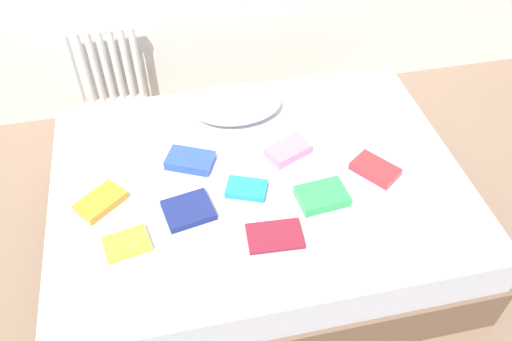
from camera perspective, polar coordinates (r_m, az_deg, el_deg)
ground_plane at (r=2.85m, az=0.21°, el=-7.47°), size 8.00×8.00×0.00m
bed at (r=2.66m, az=0.23°, el=-4.27°), size 2.00×1.50×0.50m
radiator at (r=3.44m, az=-16.35°, el=11.00°), size 0.44×0.04×0.57m
pillow at (r=2.79m, az=-2.21°, el=7.43°), size 0.49×0.35×0.11m
textbook_blue at (r=2.53m, az=-7.33°, el=1.12°), size 0.26×0.22×0.05m
textbook_navy at (r=2.32m, az=-7.54°, el=-4.40°), size 0.24×0.22×0.03m
textbook_pink at (r=2.56m, az=3.60°, el=2.24°), size 0.25×0.20×0.05m
textbook_teal at (r=2.39m, az=-1.06°, el=-2.03°), size 0.22×0.18×0.03m
textbook_yellow at (r=2.26m, az=-14.17°, el=-7.91°), size 0.21×0.17×0.03m
textbook_maroon at (r=2.22m, az=2.10°, el=-7.29°), size 0.25×0.17×0.02m
textbook_green at (r=2.37m, az=7.36°, el=-2.84°), size 0.24×0.18×0.05m
textbook_orange at (r=2.44m, az=-16.90°, el=-3.34°), size 0.25×0.24×0.04m
textbook_white at (r=2.34m, az=16.61°, el=-5.61°), size 0.25×0.19×0.05m
textbook_red at (r=2.54m, az=13.11°, el=0.15°), size 0.24×0.26×0.04m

